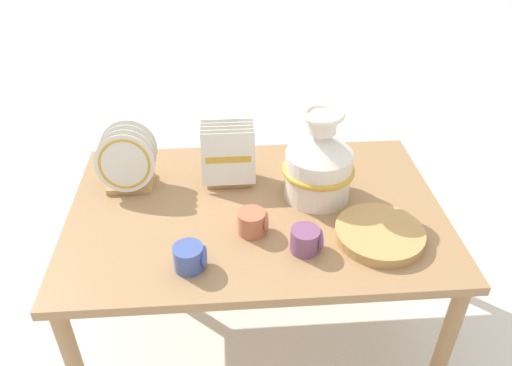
% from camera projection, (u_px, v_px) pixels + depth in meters
% --- Properties ---
extents(ground_plane, '(14.00, 14.00, 0.00)m').
position_uv_depth(ground_plane, '(256.00, 324.00, 2.20)').
color(ground_plane, silver).
extents(display_table, '(1.36, 0.90, 0.65)m').
position_uv_depth(display_table, '(256.00, 222.00, 1.87)').
color(display_table, '#9E754C').
rests_on(display_table, ground_plane).
extents(ceramic_vase, '(0.27, 0.27, 0.35)m').
position_uv_depth(ceramic_vase, '(319.00, 162.00, 1.81)').
color(ceramic_vase, white).
rests_on(ceramic_vase, display_table).
extents(dish_rack_round_plates, '(0.22, 0.18, 0.24)m').
position_uv_depth(dish_rack_round_plates, '(127.00, 163.00, 1.89)').
color(dish_rack_round_plates, tan).
rests_on(dish_rack_round_plates, display_table).
extents(dish_rack_square_plates, '(0.20, 0.17, 0.22)m').
position_uv_depth(dish_rack_square_plates, '(228.00, 158.00, 1.93)').
color(dish_rack_square_plates, tan).
rests_on(dish_rack_square_plates, display_table).
extents(wicker_charger_stack, '(0.30, 0.30, 0.04)m').
position_uv_depth(wicker_charger_stack, '(379.00, 234.00, 1.68)').
color(wicker_charger_stack, tan).
rests_on(wicker_charger_stack, display_table).
extents(mug_terracotta_glaze, '(0.10, 0.10, 0.08)m').
position_uv_depth(mug_terracotta_glaze, '(253.00, 222.00, 1.70)').
color(mug_terracotta_glaze, '#B76647').
rests_on(mug_terracotta_glaze, display_table).
extents(mug_plum_glaze, '(0.10, 0.10, 0.08)m').
position_uv_depth(mug_plum_glaze, '(306.00, 240.00, 1.62)').
color(mug_plum_glaze, '#7A4770').
rests_on(mug_plum_glaze, display_table).
extents(mug_cobalt_glaze, '(0.10, 0.10, 0.08)m').
position_uv_depth(mug_cobalt_glaze, '(190.00, 257.00, 1.56)').
color(mug_cobalt_glaze, '#42569E').
rests_on(mug_cobalt_glaze, display_table).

